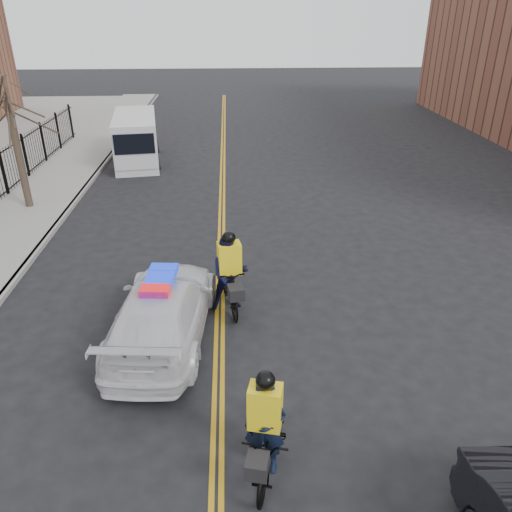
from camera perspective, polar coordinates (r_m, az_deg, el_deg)
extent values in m
plane|color=black|center=(11.54, -4.26, -12.18)|extent=(120.00, 120.00, 0.00)
cube|color=#C28D16|center=(18.46, -4.20, 3.58)|extent=(0.10, 60.00, 0.01)
cube|color=#C28D16|center=(18.46, -3.70, 3.59)|extent=(0.10, 60.00, 0.01)
cube|color=gray|center=(20.03, -25.96, 2.96)|extent=(3.00, 60.00, 0.15)
cube|color=gray|center=(19.49, -21.90, 3.15)|extent=(0.20, 60.00, 0.15)
cylinder|color=#382921|center=(21.20, -25.45, 10.28)|extent=(0.28, 0.28, 4.00)
imported|color=white|center=(12.11, -10.63, -6.14)|extent=(2.54, 5.34, 1.50)
cube|color=#0C26CC|center=(11.69, -10.97, -2.71)|extent=(0.74, 1.43, 0.16)
cube|color=silver|center=(26.83, -13.53, 12.91)|extent=(2.79, 5.73, 2.34)
cube|color=silver|center=(24.56, -13.58, 11.18)|extent=(2.08, 1.08, 1.22)
cube|color=black|center=(24.01, -13.75, 12.33)|extent=(1.83, 0.36, 0.92)
cylinder|color=black|center=(25.51, -15.59, 10.08)|extent=(0.35, 0.74, 0.71)
cylinder|color=black|center=(25.43, -11.19, 10.50)|extent=(0.35, 0.74, 0.71)
cylinder|color=black|center=(28.66, -15.26, 11.88)|extent=(0.35, 0.74, 0.71)
cylinder|color=black|center=(28.58, -11.32, 12.26)|extent=(0.35, 0.74, 0.71)
imported|color=black|center=(9.08, 1.01, -20.59)|extent=(1.21, 2.23, 1.11)
imported|color=black|center=(8.79, 1.03, -18.82)|extent=(0.78, 0.60, 1.91)
cube|color=yellow|center=(8.49, 1.05, -16.83)|extent=(0.61, 0.49, 0.80)
sphere|color=black|center=(8.13, 1.08, -14.04)|extent=(0.32, 0.32, 0.32)
cube|color=black|center=(8.36, 0.14, -22.83)|extent=(0.43, 0.46, 0.30)
imported|color=black|center=(13.10, -2.97, -3.43)|extent=(1.00, 2.27, 1.32)
imported|color=black|center=(12.93, -3.01, -2.05)|extent=(1.11, 0.94, 2.04)
cube|color=yellow|center=(12.72, -3.06, -0.28)|extent=(0.64, 0.49, 0.86)
sphere|color=black|center=(12.46, -3.12, 2.10)|extent=(0.34, 0.34, 0.34)
cube|color=black|center=(12.30, -2.31, -4.17)|extent=(0.44, 0.48, 0.32)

